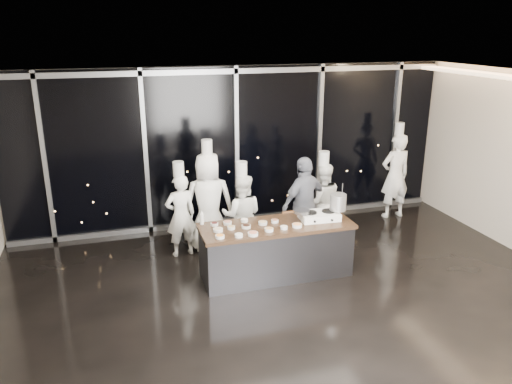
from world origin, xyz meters
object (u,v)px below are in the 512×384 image
chef_side (395,175)px  stove (319,216)px  chef_far_left (181,214)px  chef_right (322,201)px  stock_pot (338,202)px  chef_center (242,215)px  demo_counter (276,250)px  chef_left (209,201)px  guest (305,204)px  frying_pan (301,211)px

chef_side → stove: bearing=32.9°
chef_far_left → chef_right: bearing=168.9°
chef_far_left → chef_side: bearing=178.1°
stock_pot → chef_center: size_ratio=0.15×
demo_counter → chef_left: bearing=121.6°
stove → chef_right: bearing=67.7°
guest → stove: bearing=63.2°
chef_left → chef_right: 2.15m
frying_pan → chef_right: bearing=55.7°
stove → chef_right: size_ratio=0.38×
demo_counter → frying_pan: size_ratio=5.21×
chef_center → chef_right: chef_right is taller
stock_pot → chef_far_left: chef_far_left is taller
chef_right → chef_side: 2.10m
guest → chef_right: guest is taller
frying_pan → chef_left: (-1.26, 1.31, -0.14)m
chef_far_left → chef_side: (4.64, 0.62, 0.15)m
stove → guest: (0.08, 0.84, -0.09)m
chef_center → chef_far_left: bearing=2.5°
stove → frying_pan: (-0.31, 0.03, 0.10)m
guest → chef_right: size_ratio=1.00×
stove → demo_counter: bearing=-175.6°
chef_far_left → stove: bearing=140.3°
stock_pot → guest: (-0.23, 0.86, -0.30)m
demo_counter → chef_center: size_ratio=1.43×
demo_counter → chef_side: 3.80m
stock_pot → chef_center: bearing=145.8°
guest → chef_side: 2.65m
stove → guest: bearing=88.2°
demo_counter → stove: 0.90m
chef_left → guest: 1.73m
guest → frying_pan: bearing=42.8°
frying_pan → stock_pot: bearing=-0.6°
chef_center → stock_pot: bearing=164.7°
chef_side → frying_pan: bearing=29.4°
demo_counter → stove: bearing=0.4°
stove → chef_right: chef_right is taller
demo_counter → stove: size_ratio=3.75×
stove → guest: 0.85m
chef_left → chef_center: 0.68m
stove → chef_side: size_ratio=0.32×
stove → chef_far_left: chef_far_left is taller
demo_counter → stock_pot: stock_pot is taller
chef_left → chef_side: bearing=-166.4°
stove → chef_far_left: size_ratio=0.38×
chef_side → chef_left: bearing=4.0°
frying_pan → stock_pot: size_ratio=1.77×
stock_pot → chef_right: chef_right is taller
chef_left → chef_center: size_ratio=1.19×
demo_counter → chef_center: chef_center is taller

